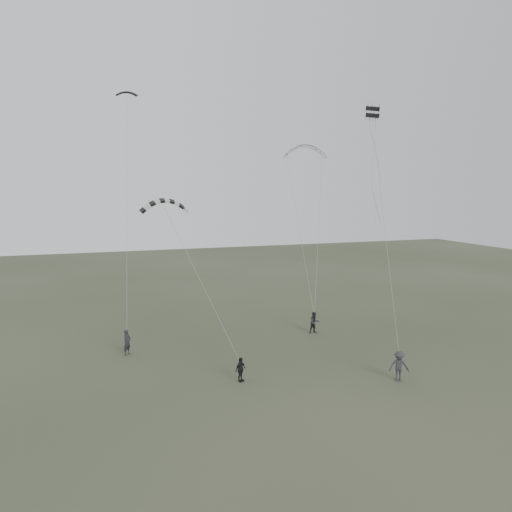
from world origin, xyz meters
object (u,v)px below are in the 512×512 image
object	(u,v)px
kite_dark_small	(126,92)
flyer_right	(314,323)
flyer_center	(241,369)
flyer_far	(399,366)
kite_box	(373,112)
flyer_left	(127,342)
kite_pale_large	(304,146)
kite_striped	(164,200)

from	to	relation	value
kite_dark_small	flyer_right	bearing A→B (deg)	-1.39
flyer_center	kite_dark_small	bearing A→B (deg)	81.99
flyer_far	kite_dark_small	xyz separation A→B (m)	(-14.79, 14.50, 18.24)
kite_dark_small	kite_box	distance (m)	18.27
flyer_far	flyer_left	bearing A→B (deg)	167.38
flyer_right	kite_box	size ratio (longest dim) A/B	2.49
kite_pale_large	kite_box	world-z (taller)	kite_box
flyer_right	kite_dark_small	size ratio (longest dim) A/B	1.13
flyer_right	flyer_far	world-z (taller)	flyer_far
flyer_right	flyer_far	size ratio (longest dim) A/B	0.93
kite_pale_large	kite_box	xyz separation A→B (m)	(-0.70, -12.35, 1.28)
flyer_center	kite_pale_large	size ratio (longest dim) A/B	0.39
flyer_center	kite_box	bearing A→B (deg)	-25.53
flyer_far	kite_striped	xyz separation A→B (m)	(-13.21, 7.68, 10.27)
kite_dark_small	kite_striped	bearing A→B (deg)	-65.67
kite_striped	flyer_far	bearing A→B (deg)	-27.74
kite_dark_small	kite_box	world-z (taller)	kite_dark_small
flyer_center	kite_striped	distance (m)	11.99
flyer_left	flyer_right	xyz separation A→B (m)	(15.28, 0.50, -0.03)
flyer_center	kite_dark_small	size ratio (longest dim) A/B	0.98
kite_dark_small	flyer_center	bearing A→B (deg)	-53.33
flyer_far	kite_box	distance (m)	16.77
flyer_left	flyer_right	bearing A→B (deg)	-43.59
flyer_center	flyer_far	world-z (taller)	flyer_far
flyer_far	kite_pale_large	distance (m)	22.53
kite_dark_small	kite_pale_large	bearing A→B (deg)	19.90
kite_pale_large	kite_striped	xyz separation A→B (m)	(-14.29, -9.22, -4.59)
flyer_left	kite_striped	size ratio (longest dim) A/B	0.59
flyer_center	kite_striped	xyz separation A→B (m)	(-3.78, 4.48, 10.46)
flyer_far	kite_dark_small	world-z (taller)	kite_dark_small
flyer_far	flyer_center	bearing A→B (deg)	-176.89
kite_box	flyer_center	bearing A→B (deg)	-178.55
flyer_left	kite_box	bearing A→B (deg)	-66.61
flyer_left	kite_pale_large	size ratio (longest dim) A/B	0.46
flyer_right	kite_striped	bearing A→B (deg)	-168.02
kite_box	kite_striped	bearing A→B (deg)	160.65
flyer_center	kite_box	distance (m)	19.10
flyer_left	flyer_right	distance (m)	15.29
flyer_left	kite_striped	distance (m)	11.03
kite_dark_small	kite_box	bearing A→B (deg)	-21.96
flyer_far	kite_pale_large	xyz separation A→B (m)	(1.09, 16.90, 14.86)
kite_dark_small	kite_box	xyz separation A→B (m)	(15.17, -9.96, -2.10)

